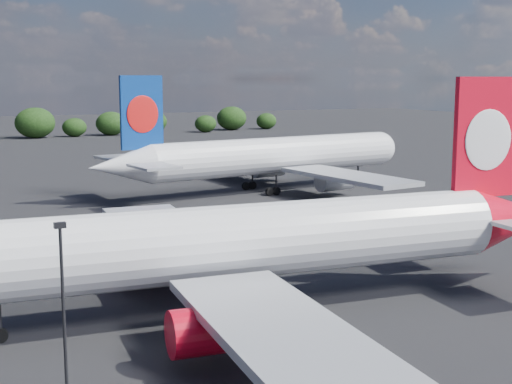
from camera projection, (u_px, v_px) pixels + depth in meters
name	position (u px, v px, depth m)	size (l,w,h in m)	color
qantas_airliner	(259.00, 242.00, 52.54)	(53.25, 50.67, 17.37)	white
china_southern_airliner	(266.00, 157.00, 108.71)	(54.13, 51.57, 17.66)	white
apron_lamp_post	(64.00, 318.00, 33.89)	(0.55, 0.30, 10.59)	black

